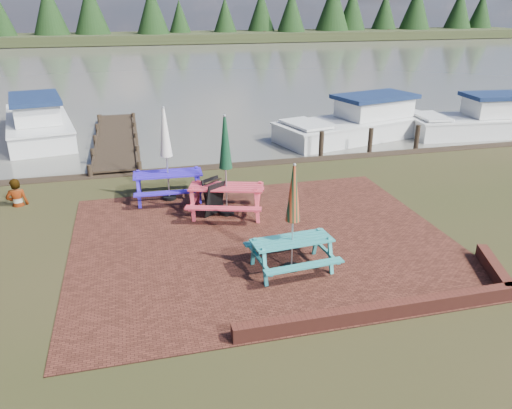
{
  "coord_description": "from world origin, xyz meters",
  "views": [
    {
      "loc": [
        -2.81,
        -9.46,
        5.4
      ],
      "look_at": [
        -0.18,
        0.93,
        1.0
      ],
      "focal_mm": 35.0,
      "sensor_mm": 36.0,
      "label": 1
    }
  ],
  "objects_px": {
    "picnic_table_red": "(226,182)",
    "boat_jetty": "(38,123)",
    "boat_near": "(361,124)",
    "boat_far": "(483,122)",
    "picnic_table_teal": "(292,235)",
    "picnic_table_blue": "(167,169)",
    "chalkboard": "(214,197)",
    "jetty": "(116,139)",
    "person": "(13,179)"
  },
  "relations": [
    {
      "from": "chalkboard",
      "to": "person",
      "type": "relative_size",
      "value": 0.6
    },
    {
      "from": "picnic_table_teal",
      "to": "person",
      "type": "height_order",
      "value": "picnic_table_teal"
    },
    {
      "from": "chalkboard",
      "to": "boat_near",
      "type": "relative_size",
      "value": 0.12
    },
    {
      "from": "jetty",
      "to": "boat_jetty",
      "type": "distance_m",
      "value": 4.04
    },
    {
      "from": "picnic_table_red",
      "to": "boat_jetty",
      "type": "relative_size",
      "value": 0.36
    },
    {
      "from": "picnic_table_teal",
      "to": "chalkboard",
      "type": "distance_m",
      "value": 3.6
    },
    {
      "from": "boat_near",
      "to": "boat_jetty",
      "type": "bearing_deg",
      "value": 60.98
    },
    {
      "from": "chalkboard",
      "to": "boat_near",
      "type": "bearing_deg",
      "value": 9.23
    },
    {
      "from": "picnic_table_teal",
      "to": "person",
      "type": "relative_size",
      "value": 1.48
    },
    {
      "from": "boat_jetty",
      "to": "boat_near",
      "type": "xyz_separation_m",
      "value": [
        13.62,
        -3.47,
        -0.03
      ]
    },
    {
      "from": "chalkboard",
      "to": "jetty",
      "type": "distance_m",
      "value": 8.78
    },
    {
      "from": "boat_near",
      "to": "chalkboard",
      "type": "bearing_deg",
      "value": 118.51
    },
    {
      "from": "chalkboard",
      "to": "boat_far",
      "type": "relative_size",
      "value": 0.15
    },
    {
      "from": "picnic_table_teal",
      "to": "boat_near",
      "type": "distance_m",
      "value": 12.55
    },
    {
      "from": "picnic_table_teal",
      "to": "person",
      "type": "bearing_deg",
      "value": 135.2
    },
    {
      "from": "boat_near",
      "to": "picnic_table_blue",
      "type": "bearing_deg",
      "value": 108.97
    },
    {
      "from": "picnic_table_blue",
      "to": "person",
      "type": "xyz_separation_m",
      "value": [
        -4.2,
        0.55,
        -0.14
      ]
    },
    {
      "from": "picnic_table_teal",
      "to": "boat_jetty",
      "type": "distance_m",
      "value": 15.78
    },
    {
      "from": "picnic_table_red",
      "to": "picnic_table_blue",
      "type": "relative_size",
      "value": 1.01
    },
    {
      "from": "person",
      "to": "boat_jetty",
      "type": "bearing_deg",
      "value": -89.94
    },
    {
      "from": "chalkboard",
      "to": "person",
      "type": "xyz_separation_m",
      "value": [
        -5.29,
        1.93,
        0.3
      ]
    },
    {
      "from": "jetty",
      "to": "boat_jetty",
      "type": "bearing_deg",
      "value": 144.13
    },
    {
      "from": "picnic_table_red",
      "to": "boat_far",
      "type": "distance_m",
      "value": 14.4
    },
    {
      "from": "picnic_table_blue",
      "to": "boat_near",
      "type": "bearing_deg",
      "value": 36.18
    },
    {
      "from": "picnic_table_red",
      "to": "jetty",
      "type": "relative_size",
      "value": 0.3
    },
    {
      "from": "boat_near",
      "to": "picnic_table_teal",
      "type": "bearing_deg",
      "value": 133.46
    },
    {
      "from": "boat_far",
      "to": "person",
      "type": "bearing_deg",
      "value": 108.26
    },
    {
      "from": "chalkboard",
      "to": "boat_jetty",
      "type": "distance_m",
      "value": 12.24
    },
    {
      "from": "boat_jetty",
      "to": "picnic_table_red",
      "type": "bearing_deg",
      "value": -70.67
    },
    {
      "from": "picnic_table_red",
      "to": "chalkboard",
      "type": "height_order",
      "value": "picnic_table_red"
    },
    {
      "from": "picnic_table_teal",
      "to": "chalkboard",
      "type": "height_order",
      "value": "picnic_table_teal"
    },
    {
      "from": "picnic_table_blue",
      "to": "boat_jetty",
      "type": "distance_m",
      "value": 10.52
    },
    {
      "from": "jetty",
      "to": "boat_near",
      "type": "height_order",
      "value": "boat_near"
    },
    {
      "from": "picnic_table_teal",
      "to": "boat_near",
      "type": "height_order",
      "value": "picnic_table_teal"
    },
    {
      "from": "jetty",
      "to": "picnic_table_red",
      "type": "bearing_deg",
      "value": -70.7
    },
    {
      "from": "jetty",
      "to": "person",
      "type": "distance_m",
      "value": 6.98
    },
    {
      "from": "picnic_table_red",
      "to": "boat_jetty",
      "type": "xyz_separation_m",
      "value": [
        -6.24,
        10.84,
        -0.52
      ]
    },
    {
      "from": "boat_jetty",
      "to": "person",
      "type": "xyz_separation_m",
      "value": [
        0.62,
        -8.79,
        0.37
      ]
    },
    {
      "from": "boat_far",
      "to": "person",
      "type": "distance_m",
      "value": 18.99
    },
    {
      "from": "picnic_table_teal",
      "to": "person",
      "type": "xyz_separation_m",
      "value": [
        -6.39,
        5.34,
        -0.03
      ]
    },
    {
      "from": "picnic_table_red",
      "to": "boat_near",
      "type": "distance_m",
      "value": 10.45
    },
    {
      "from": "jetty",
      "to": "boat_jetty",
      "type": "height_order",
      "value": "boat_jetty"
    },
    {
      "from": "boat_near",
      "to": "boat_far",
      "type": "relative_size",
      "value": 1.18
    },
    {
      "from": "jetty",
      "to": "boat_near",
      "type": "xyz_separation_m",
      "value": [
        10.35,
        -1.1,
        0.28
      ]
    },
    {
      "from": "chalkboard",
      "to": "picnic_table_blue",
      "type": "bearing_deg",
      "value": 94.17
    },
    {
      "from": "jetty",
      "to": "boat_jetty",
      "type": "relative_size",
      "value": 1.2
    },
    {
      "from": "picnic_table_blue",
      "to": "boat_jetty",
      "type": "xyz_separation_m",
      "value": [
        -4.82,
        9.34,
        -0.52
      ]
    },
    {
      "from": "picnic_table_teal",
      "to": "chalkboard",
      "type": "xyz_separation_m",
      "value": [
        -1.1,
        3.41,
        -0.33
      ]
    },
    {
      "from": "chalkboard",
      "to": "boat_jetty",
      "type": "relative_size",
      "value": 0.13
    },
    {
      "from": "jetty",
      "to": "person",
      "type": "relative_size",
      "value": 5.67
    }
  ]
}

